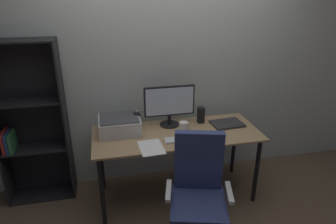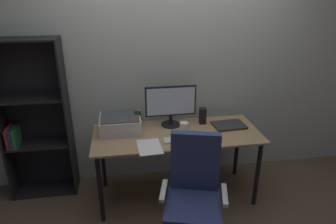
{
  "view_description": "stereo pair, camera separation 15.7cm",
  "coord_description": "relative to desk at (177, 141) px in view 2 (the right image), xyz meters",
  "views": [
    {
      "loc": [
        -0.66,
        -2.58,
        2.08
      ],
      "look_at": [
        -0.09,
        -0.01,
        0.98
      ],
      "focal_mm": 32.08,
      "sensor_mm": 36.0,
      "label": 1
    },
    {
      "loc": [
        -0.5,
        -2.61,
        2.08
      ],
      "look_at": [
        -0.09,
        -0.01,
        0.98
      ],
      "focal_mm": 32.08,
      "sensor_mm": 36.0,
      "label": 2
    }
  ],
  "objects": [
    {
      "name": "back_wall",
      "position": [
        0.0,
        0.51,
        0.64
      ],
      "size": [
        6.4,
        0.1,
        2.6
      ],
      "primitive_type": "cube",
      "color": "beige",
      "rests_on": "ground"
    },
    {
      "name": "keyboard",
      "position": [
        -0.01,
        -0.16,
        0.09
      ],
      "size": [
        0.29,
        0.12,
        0.02
      ],
      "primitive_type": "cube",
      "rotation": [
        0.0,
        0.0,
        -0.05
      ],
      "color": "silver",
      "rests_on": "desk"
    },
    {
      "name": "ground_plane",
      "position": [
        0.0,
        0.0,
        -0.66
      ],
      "size": [
        12.0,
        12.0,
        0.0
      ],
      "primitive_type": "plane",
      "color": "brown"
    },
    {
      "name": "mouse",
      "position": [
        0.19,
        -0.16,
        0.1
      ],
      "size": [
        0.08,
        0.11,
        0.03
      ],
      "primitive_type": "cube",
      "rotation": [
        0.0,
        0.0,
        -0.28
      ],
      "color": "black",
      "rests_on": "desk"
    },
    {
      "name": "monitor",
      "position": [
        -0.03,
        0.19,
        0.33
      ],
      "size": [
        0.52,
        0.2,
        0.42
      ],
      "color": "black",
      "rests_on": "desk"
    },
    {
      "name": "desk",
      "position": [
        0.0,
        0.0,
        0.0
      ],
      "size": [
        1.65,
        0.67,
        0.74
      ],
      "color": "tan",
      "rests_on": "ground"
    },
    {
      "name": "speaker_left",
      "position": [
        -0.37,
        0.19,
        0.17
      ],
      "size": [
        0.06,
        0.07,
        0.17
      ],
      "primitive_type": "cube",
      "color": "black",
      "rests_on": "desk"
    },
    {
      "name": "paper_sheet",
      "position": [
        -0.3,
        -0.23,
        0.09
      ],
      "size": [
        0.23,
        0.31,
        0.0
      ],
      "primitive_type": "cube",
      "rotation": [
        0.0,
        0.0,
        0.05
      ],
      "color": "white",
      "rests_on": "desk"
    },
    {
      "name": "office_chair",
      "position": [
        0.01,
        -0.68,
        -0.2
      ],
      "size": [
        0.57,
        0.56,
        1.01
      ],
      "rotation": [
        0.0,
        0.0,
        -0.27
      ],
      "color": "silver",
      "rests_on": "ground"
    },
    {
      "name": "speaker_right",
      "position": [
        0.31,
        0.19,
        0.17
      ],
      "size": [
        0.06,
        0.07,
        0.17
      ],
      "primitive_type": "cube",
      "color": "black",
      "rests_on": "desk"
    },
    {
      "name": "laptop",
      "position": [
        0.56,
        0.07,
        0.1
      ],
      "size": [
        0.34,
        0.25,
        0.02
      ],
      "primitive_type": "cube",
      "rotation": [
        0.0,
        0.0,
        0.07
      ],
      "color": "#2D2D30",
      "rests_on": "desk"
    },
    {
      "name": "coffee_mug",
      "position": [
        0.07,
        0.01,
        0.14
      ],
      "size": [
        0.1,
        0.09,
        0.1
      ],
      "color": "white",
      "rests_on": "desk"
    },
    {
      "name": "bookshelf",
      "position": [
        -1.4,
        0.33,
        0.16
      ],
      "size": [
        0.66,
        0.28,
        1.65
      ],
      "color": "black",
      "rests_on": "ground"
    },
    {
      "name": "printer",
      "position": [
        -0.55,
        0.14,
        0.16
      ],
      "size": [
        0.4,
        0.34,
        0.16
      ],
      "color": "silver",
      "rests_on": "desk"
    }
  ]
}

